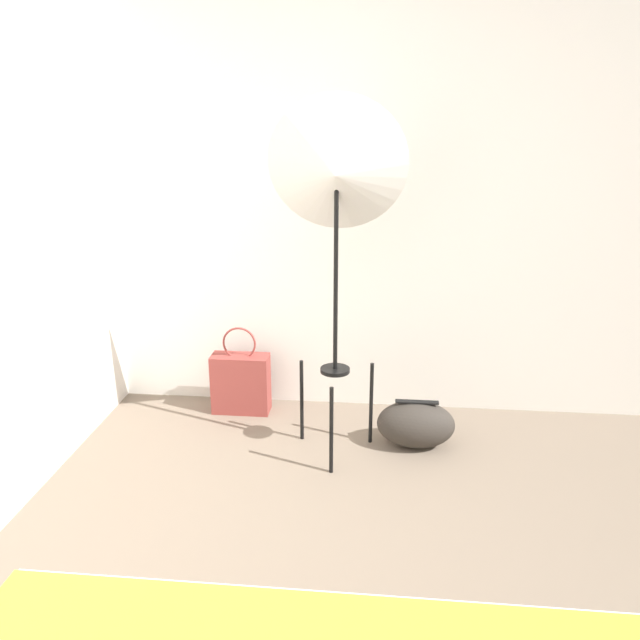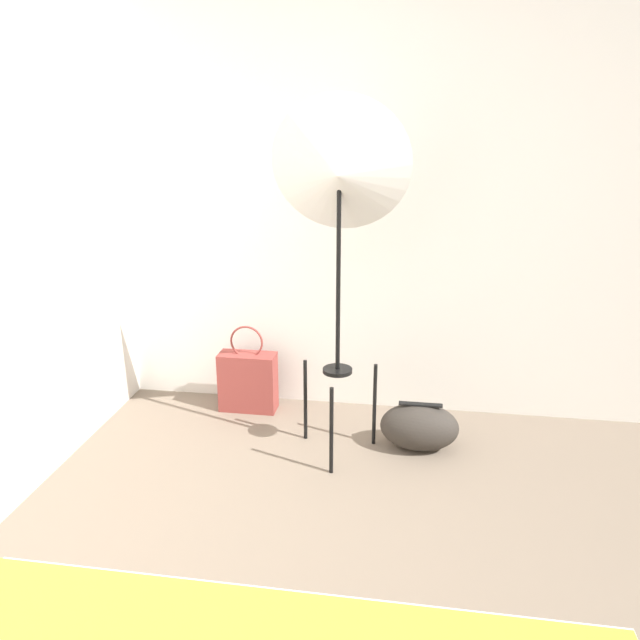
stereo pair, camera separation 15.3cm
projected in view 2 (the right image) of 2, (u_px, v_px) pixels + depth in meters
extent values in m
cube|color=silver|center=(328.00, 189.00, 3.50)|extent=(8.00, 0.05, 2.60)
cylinder|color=black|center=(331.00, 431.00, 3.03)|extent=(0.02, 0.02, 0.46)
cylinder|color=black|center=(305.00, 400.00, 3.36)|extent=(0.02, 0.02, 0.46)
cylinder|color=black|center=(375.00, 405.00, 3.31)|extent=(0.02, 0.02, 0.46)
cylinder|color=black|center=(337.00, 370.00, 3.16)|extent=(0.15, 0.15, 0.02)
cylinder|color=black|center=(338.00, 275.00, 3.01)|extent=(0.02, 0.02, 0.99)
cone|color=white|center=(339.00, 170.00, 2.86)|extent=(0.67, 0.33, 0.68)
cube|color=brown|center=(248.00, 382.00, 3.73)|extent=(0.34, 0.15, 0.36)
torus|color=brown|center=(247.00, 342.00, 3.65)|extent=(0.20, 0.01, 0.20)
ellipsoid|color=#332D28|center=(419.00, 427.00, 3.29)|extent=(0.41, 0.25, 0.25)
cube|color=black|center=(421.00, 404.00, 3.25)|extent=(0.23, 0.04, 0.01)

